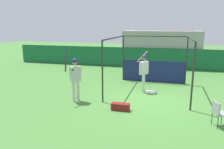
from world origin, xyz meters
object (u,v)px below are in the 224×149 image
object	(u,v)px
folding_chair	(218,111)
equipment_bag	(120,107)
player_waiting	(75,75)
player_batter	(144,69)

from	to	relation	value
folding_chair	equipment_bag	distance (m)	3.42
player_waiting	folding_chair	size ratio (longest dim) A/B	2.63
player_waiting	folding_chair	world-z (taller)	player_waiting
player_waiting	equipment_bag	size ratio (longest dim) A/B	3.16
player_waiting	folding_chair	bearing A→B (deg)	124.49
player_batter	player_waiting	xyz separation A→B (m)	(-2.63, -2.21, 0.02)
player_batter	folding_chair	world-z (taller)	player_batter
player_waiting	folding_chair	distance (m)	5.58
folding_chair	equipment_bag	world-z (taller)	folding_chair
player_waiting	equipment_bag	bearing A→B (deg)	121.84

